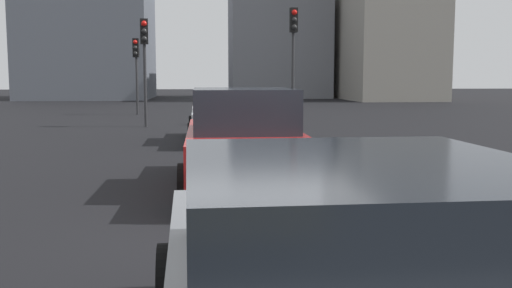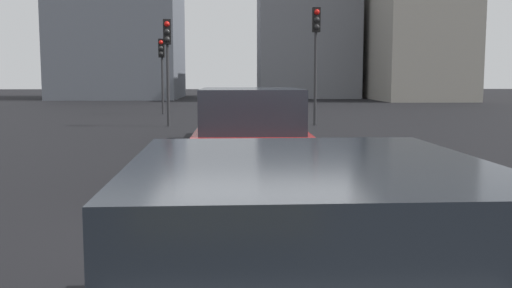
% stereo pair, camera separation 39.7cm
% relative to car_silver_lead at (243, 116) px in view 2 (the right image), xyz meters
% --- Properties ---
extents(ground_plane, '(160.00, 160.00, 0.20)m').
position_rel_car_silver_lead_xyz_m(ground_plane, '(-9.80, -0.06, -0.82)').
color(ground_plane, black).
extents(car_silver_lead, '(4.61, 2.10, 1.49)m').
position_rel_car_silver_lead_xyz_m(car_silver_lead, '(0.00, 0.00, 0.00)').
color(car_silver_lead, '#A8AAB2').
rests_on(car_silver_lead, ground_plane).
extents(car_red_second, '(4.77, 2.00, 1.64)m').
position_rel_car_silver_lead_xyz_m(car_red_second, '(-7.10, -0.02, 0.06)').
color(car_red_second, maroon).
rests_on(car_red_second, ground_plane).
extents(traffic_light_near_left, '(0.32, 0.29, 4.37)m').
position_rel_car_silver_lead_xyz_m(traffic_light_near_left, '(5.32, -2.79, 2.41)').
color(traffic_light_near_left, '#2D2D30').
rests_on(traffic_light_near_left, ground_plane).
extents(traffic_light_near_right, '(0.33, 0.30, 3.65)m').
position_rel_car_silver_lead_xyz_m(traffic_light_near_right, '(12.16, 3.77, 1.91)').
color(traffic_light_near_right, '#2D2D30').
rests_on(traffic_light_near_right, ground_plane).
extents(traffic_light_far_left, '(0.32, 0.30, 3.89)m').
position_rel_car_silver_lead_xyz_m(traffic_light_far_left, '(5.03, 2.68, 2.08)').
color(traffic_light_far_left, '#2D2D30').
rests_on(traffic_light_far_left, ground_plane).
extents(building_facade_center, '(8.37, 8.35, 9.14)m').
position_rel_car_silver_lead_xyz_m(building_facade_center, '(35.49, -6.06, 3.85)').
color(building_facade_center, slate).
rests_on(building_facade_center, ground_plane).
extents(building_facade_right, '(10.81, 10.04, 9.63)m').
position_rel_car_silver_lead_xyz_m(building_facade_right, '(34.14, 9.94, 4.09)').
color(building_facade_right, slate).
rests_on(building_facade_right, ground_plane).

